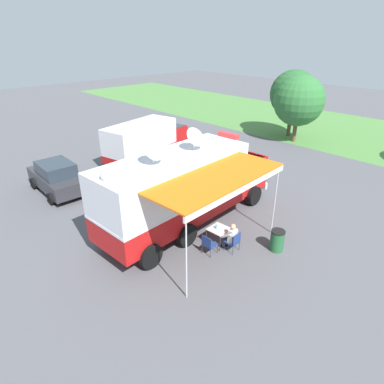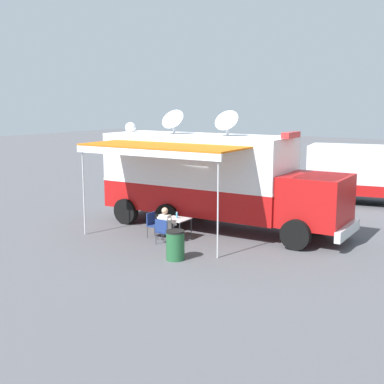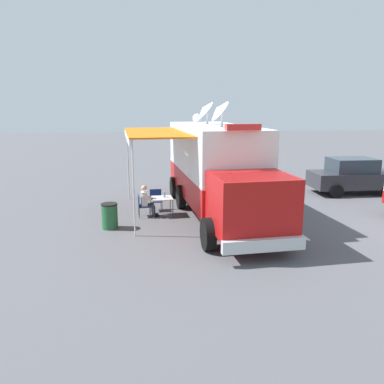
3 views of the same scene
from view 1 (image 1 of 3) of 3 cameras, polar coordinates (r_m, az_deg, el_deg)
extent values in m
plane|color=#515156|center=(15.06, -2.92, -6.42)|extent=(100.00, 100.00, 0.00)
cube|color=#4C7F3D|center=(32.84, 28.01, 8.75)|extent=(80.00, 14.00, 0.01)
cube|color=silver|center=(17.55, -3.49, -1.42)|extent=(0.40, 4.80, 0.01)
cube|color=#B71414|center=(14.48, -3.02, -2.57)|extent=(2.91, 7.33, 1.10)
cube|color=white|center=(13.87, -3.16, 2.51)|extent=(2.91, 7.33, 1.70)
cube|color=white|center=(14.23, -3.07, -0.63)|extent=(2.93, 7.35, 0.10)
cube|color=#B71414|center=(17.57, 7.91, 3.61)|extent=(2.42, 2.23, 1.70)
cube|color=#28333D|center=(17.54, 8.39, 5.30)|extent=(2.23, 1.59, 0.70)
cube|color=silver|center=(18.79, 9.77, 2.01)|extent=(2.38, 0.34, 0.36)
cylinder|color=black|center=(18.48, 4.23, 1.74)|extent=(0.36, 1.02, 1.00)
cylinder|color=black|center=(17.19, 10.70, -0.62)|extent=(0.36, 1.02, 1.00)
cylinder|color=black|center=(15.32, -7.69, -3.87)|extent=(0.36, 1.02, 1.00)
cylinder|color=black|center=(13.73, -0.92, -7.46)|extent=(0.36, 1.02, 1.00)
cylinder|color=black|center=(14.35, -13.79, -6.67)|extent=(0.36, 1.02, 1.00)
cylinder|color=black|center=(12.64, -7.27, -11.01)|extent=(0.36, 1.02, 1.00)
cube|color=white|center=(13.54, -3.25, 6.01)|extent=(2.91, 7.33, 0.10)
cube|color=red|center=(16.13, 6.37, 9.83)|extent=(1.11, 0.34, 0.20)
cylinder|color=silver|center=(12.77, -6.79, 5.93)|extent=(0.10, 0.10, 0.45)
cone|color=silver|center=(12.53, -6.43, 7.52)|extent=(0.77, 0.94, 0.81)
cylinder|color=silver|center=(14.30, 0.40, 8.31)|extent=(0.10, 0.10, 0.45)
cone|color=silver|center=(14.08, 0.86, 9.76)|extent=(0.77, 0.94, 0.81)
sphere|color=white|center=(11.63, -14.70, 2.96)|extent=(0.44, 0.44, 0.44)
cube|color=orange|center=(12.13, 4.51, 2.53)|extent=(2.53, 5.88, 0.06)
cube|color=white|center=(11.62, 8.55, 0.45)|extent=(0.41, 5.76, 0.24)
cylinder|color=silver|center=(14.42, 14.25, -1.40)|extent=(0.05, 0.05, 3.25)
cylinder|color=silver|center=(10.60, -1.00, -11.41)|extent=(0.05, 0.05, 3.25)
cube|color=silver|center=(13.74, 4.72, -6.46)|extent=(0.84, 0.84, 0.03)
cylinder|color=#333338|center=(14.37, 4.44, -6.57)|extent=(0.03, 0.03, 0.70)
cylinder|color=#333338|center=(14.00, 6.81, -7.66)|extent=(0.03, 0.03, 0.70)
cylinder|color=#333338|center=(13.89, 2.50, -7.79)|extent=(0.03, 0.03, 0.70)
cylinder|color=#333338|center=(13.51, 4.90, -8.96)|extent=(0.03, 0.03, 0.70)
cylinder|color=#4C99D8|center=(13.69, 4.28, -5.99)|extent=(0.07, 0.07, 0.20)
cylinder|color=white|center=(13.63, 4.30, -5.59)|extent=(0.04, 0.04, 0.02)
cube|color=navy|center=(13.55, 6.99, -8.58)|extent=(0.51, 0.51, 0.04)
cube|color=navy|center=(13.32, 7.81, -8.12)|extent=(0.07, 0.48, 0.44)
cylinder|color=#333338|center=(13.63, 5.63, -9.36)|extent=(0.02, 0.02, 0.42)
cylinder|color=#333338|center=(13.92, 6.76, -8.57)|extent=(0.02, 0.02, 0.42)
cylinder|color=#333338|center=(13.42, 7.13, -10.07)|extent=(0.02, 0.02, 0.42)
cylinder|color=#333338|center=(13.72, 8.25, -9.26)|extent=(0.02, 0.02, 0.42)
cube|color=navy|center=(13.32, 3.15, -9.09)|extent=(0.51, 0.51, 0.04)
cube|color=navy|center=(13.05, 2.54, -8.67)|extent=(0.48, 0.07, 0.44)
cylinder|color=#333338|center=(13.69, 3.02, -9.06)|extent=(0.02, 0.02, 0.42)
cylinder|color=#333338|center=(13.47, 4.47, -9.78)|extent=(0.02, 0.02, 0.42)
cylinder|color=#333338|center=(13.42, 1.78, -9.85)|extent=(0.02, 0.02, 0.42)
cylinder|color=#333338|center=(13.19, 3.24, -10.61)|extent=(0.02, 0.02, 0.42)
cube|color=silver|center=(13.38, 7.06, -7.52)|extent=(0.26, 0.37, 0.56)
sphere|color=tan|center=(13.16, 7.16, -6.00)|extent=(0.22, 0.22, 0.22)
cylinder|color=silver|center=(13.26, 6.05, -7.60)|extent=(0.43, 0.11, 0.34)
cylinder|color=silver|center=(13.58, 7.24, -6.80)|extent=(0.43, 0.11, 0.34)
cylinder|color=#2D334C|center=(13.56, 6.12, -8.41)|extent=(0.39, 0.15, 0.13)
cylinder|color=#2D334C|center=(13.77, 5.48, -8.92)|extent=(0.11, 0.11, 0.42)
cube|color=black|center=(13.90, 5.25, -9.42)|extent=(0.25, 0.11, 0.07)
cylinder|color=#2D334C|center=(13.69, 6.64, -8.05)|extent=(0.39, 0.15, 0.13)
cylinder|color=#2D334C|center=(13.91, 5.99, -8.57)|extent=(0.11, 0.11, 0.42)
cube|color=black|center=(14.03, 5.76, -9.06)|extent=(0.25, 0.11, 0.07)
cylinder|color=#235B33|center=(13.92, 14.60, -8.26)|extent=(0.56, 0.56, 0.85)
cylinder|color=black|center=(13.67, 14.81, -6.68)|extent=(0.57, 0.57, 0.06)
cube|color=white|center=(22.54, -8.95, 8.99)|extent=(3.16, 5.53, 2.20)
cube|color=#B71414|center=(22.80, -8.80, 6.95)|extent=(3.18, 5.55, 0.50)
cube|color=#B71414|center=(25.16, -3.60, 9.90)|extent=(2.19, 1.97, 1.40)
cube|color=#28333D|center=(25.11, -3.49, 10.94)|extent=(1.88, 1.43, 0.60)
cylinder|color=black|center=(25.69, -5.98, 8.52)|extent=(0.43, 0.88, 0.84)
cylinder|color=black|center=(24.45, -2.15, 7.74)|extent=(0.43, 0.88, 0.84)
cylinder|color=black|center=(22.67, -13.15, 5.57)|extent=(0.43, 0.88, 0.84)
cylinder|color=black|center=(21.26, -9.22, 4.55)|extent=(0.43, 0.88, 0.84)
cube|color=#2D2D33|center=(19.69, -22.44, 1.95)|extent=(4.25, 1.92, 0.76)
cube|color=#28333D|center=(19.30, -22.64, 3.77)|extent=(2.14, 1.66, 0.68)
cylinder|color=black|center=(20.76, -25.85, 1.35)|extent=(0.65, 0.24, 0.64)
cylinder|color=black|center=(21.24, -21.32, 2.74)|extent=(0.65, 0.24, 0.64)
cylinder|color=black|center=(18.45, -23.34, -1.12)|extent=(0.65, 0.24, 0.64)
cylinder|color=black|center=(18.99, -18.33, 0.50)|extent=(0.65, 0.24, 0.64)
cylinder|color=brown|center=(29.95, 16.64, 11.45)|extent=(0.32, 0.32, 2.18)
sphere|color=#285B2D|center=(29.48, 17.25, 16.02)|extent=(3.84, 3.84, 3.84)
cylinder|color=brown|center=(28.37, 17.47, 10.28)|extent=(0.32, 0.32, 1.91)
sphere|color=#2D6B33|center=(27.88, 18.13, 14.90)|extent=(3.96, 3.96, 3.96)
camera|label=2|loc=(20.77, 63.95, 2.23)|focal=49.13mm
camera|label=3|loc=(24.82, 30.90, 13.64)|focal=36.10mm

